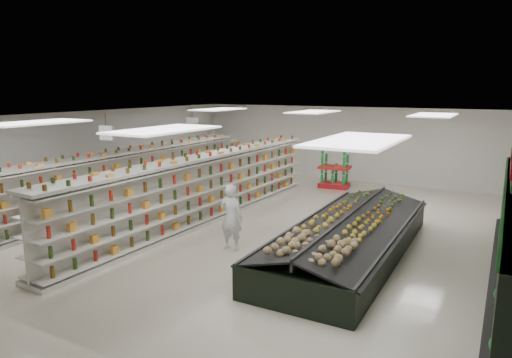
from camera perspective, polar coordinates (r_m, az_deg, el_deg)
The scene contains 12 objects.
floor at distance 13.32m, azimuth 0.36°, elevation -6.12°, with size 16.00×16.00×0.00m, color beige.
ceiling at distance 12.73m, azimuth 0.38°, elevation 7.76°, with size 14.00×16.00×0.02m, color white.
wall_back at distance 20.24m, azimuth 11.33°, elevation 4.31°, with size 14.00×0.02×3.20m, color white.
wall_left at distance 17.36m, azimuth -20.38°, elevation 2.69°, with size 0.02×16.00×3.20m, color white.
aisle_sign_near at distance 13.53m, azimuth -18.22°, elevation 5.50°, with size 0.52×0.06×0.75m.
aisle_sign_far at distance 16.50m, azimuth -7.96°, elevation 6.90°, with size 0.52×0.06×0.75m.
gondola_left at distance 16.21m, azimuth -15.32°, elevation -0.12°, with size 0.99×11.17×1.93m.
gondola_center at distance 13.92m, azimuth -6.47°, elevation -1.48°, with size 1.27×11.64×2.01m.
produce_island at distance 11.36m, azimuth 11.58°, elevation -6.97°, with size 2.55×6.95×1.04m.
soda_endcap at distance 18.75m, azimuth 9.81°, elevation 1.24°, with size 1.30×0.94×1.57m.
shopper_main at distance 11.40m, azimuth -3.10°, elevation -4.77°, with size 0.61×0.40×1.67m, color white.
shopper_background at distance 19.20m, azimuth -2.55°, elevation 2.19°, with size 0.92×0.57×1.90m, color #95805C.
Camera 1 is at (6.09, -11.15, 3.99)m, focal length 32.00 mm.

